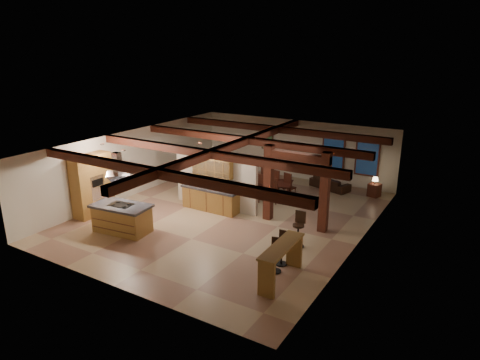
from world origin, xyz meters
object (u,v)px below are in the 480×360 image
(kitchen_island, at_px, (122,218))
(dining_table, at_px, (269,190))
(bar_counter, at_px, (282,257))
(sofa, at_px, (330,183))

(kitchen_island, xyz_separation_m, dining_table, (2.78, 5.92, -0.17))
(bar_counter, bearing_deg, kitchen_island, 179.09)
(sofa, height_order, bar_counter, bar_counter)
(sofa, relative_size, bar_counter, 0.89)
(dining_table, xyz_separation_m, bar_counter, (3.52, -6.02, 0.39))
(kitchen_island, height_order, sofa, kitchen_island)
(dining_table, height_order, bar_counter, bar_counter)
(kitchen_island, relative_size, dining_table, 1.10)
(dining_table, relative_size, sofa, 1.05)
(kitchen_island, height_order, dining_table, kitchen_island)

